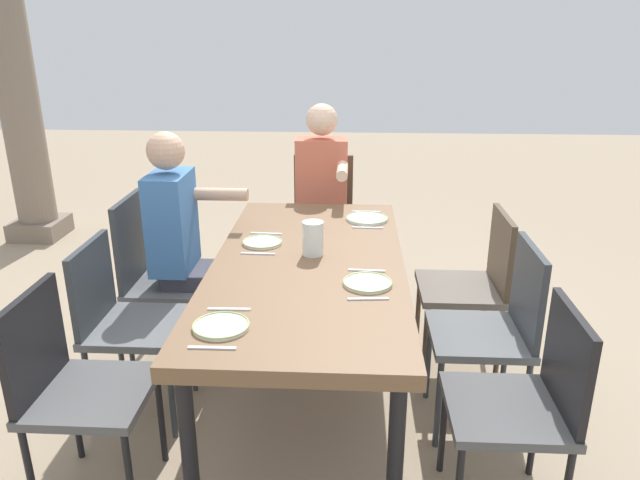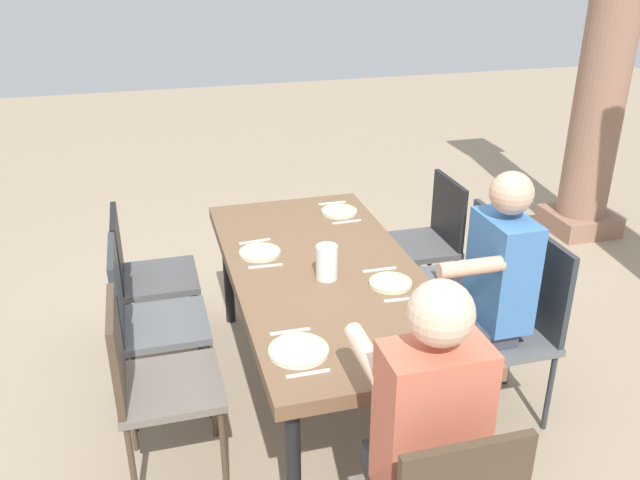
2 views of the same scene
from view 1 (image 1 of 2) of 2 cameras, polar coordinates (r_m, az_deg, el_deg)
name	(u,v)px [view 1 (image 1 of 2)]	position (r m, az deg, el deg)	size (l,w,h in m)	color
ground_plane	(309,396)	(3.20, -1.03, -14.66)	(16.00, 16.00, 0.00)	gray
dining_table	(308,273)	(2.87, -1.12, -3.20)	(1.93, 0.91, 0.76)	brown
chair_west_north	(71,381)	(2.56, -22.67, -12.32)	(0.44, 0.44, 0.88)	#4F4F50
chair_west_south	(528,397)	(2.42, 19.23, -14.00)	(0.44, 0.44, 0.87)	#4F4F50
chair_mid_north	(122,316)	(2.98, -18.37, -6.90)	(0.44, 0.44, 0.88)	#5B5E61
chair_mid_south	(497,324)	(2.86, 16.53, -7.69)	(0.44, 0.44, 0.91)	#5B5E61
chair_east_north	(154,270)	(3.42, -15.53, -2.81)	(0.44, 0.44, 0.95)	#5B5E61
chair_east_south	(475,279)	(3.32, 14.57, -3.66)	(0.44, 0.44, 0.90)	#6A6158
chair_head_east	(323,215)	(4.22, 0.25, 2.42)	(0.44, 0.44, 0.95)	#6A6158
diner_woman_green	(322,200)	(3.99, 0.16, 3.89)	(0.49, 0.35, 1.34)	#3F3F4C
diner_man_white	(186,244)	(3.31, -12.70, -0.40)	(0.35, 0.49, 1.31)	#3F3F4C
stone_column_far	(15,80)	(5.73, -27.07, 13.43)	(0.43, 0.43, 2.80)	gray
plate_0	(221,326)	(2.27, -9.44, -8.09)	(0.21, 0.21, 0.02)	silver
fork_0	(212,348)	(2.14, -10.27, -10.10)	(0.02, 0.17, 0.01)	silver
spoon_0	(229,309)	(2.40, -8.68, -6.54)	(0.02, 0.17, 0.01)	silver
plate_1	(368,283)	(2.60, 4.56, -4.08)	(0.22, 0.22, 0.02)	silver
fork_1	(368,299)	(2.47, 4.63, -5.62)	(0.02, 0.17, 0.01)	silver
spoon_1	(367,270)	(2.74, 4.49, -2.92)	(0.02, 0.17, 0.01)	silver
plate_2	(262,242)	(3.08, -5.53, -0.19)	(0.20, 0.20, 0.02)	silver
fork_2	(258,254)	(2.94, -5.95, -1.30)	(0.02, 0.17, 0.01)	silver
spoon_2	(266,233)	(3.22, -5.14, 0.63)	(0.02, 0.17, 0.01)	silver
plate_3	(367,218)	(3.45, 4.51, 2.08)	(0.24, 0.24, 0.02)	white
fork_3	(368,228)	(3.31, 4.56, 1.19)	(0.02, 0.17, 0.01)	silver
spoon_3	(366,212)	(3.60, 4.46, 2.72)	(0.02, 0.17, 0.01)	silver
water_pitcher	(313,240)	(2.90, -0.67, -0.01)	(0.10, 0.10, 0.17)	white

